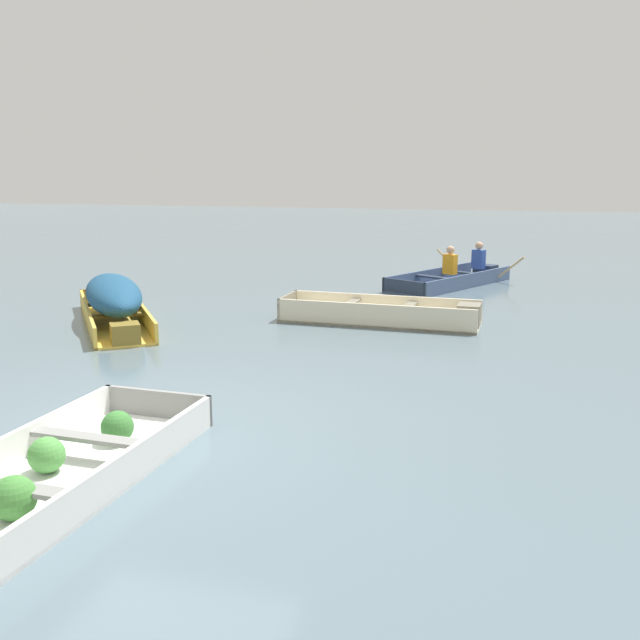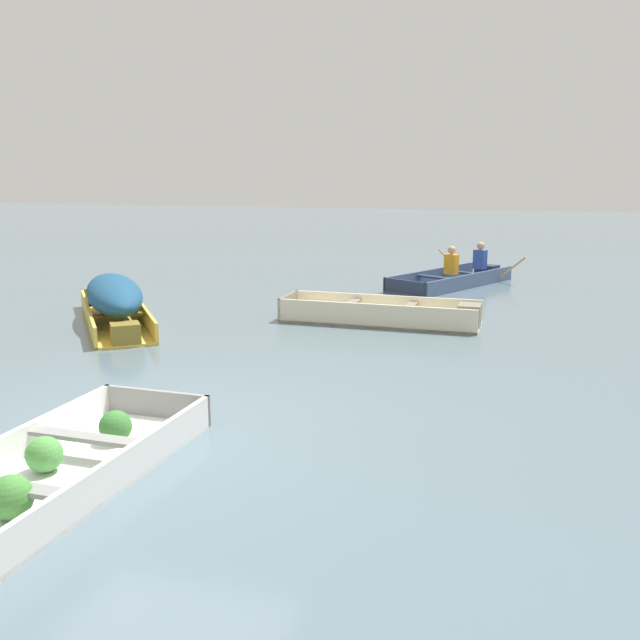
{
  "view_description": "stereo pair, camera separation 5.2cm",
  "coord_description": "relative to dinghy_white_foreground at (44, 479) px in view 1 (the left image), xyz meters",
  "views": [
    {
      "loc": [
        3.4,
        -6.0,
        2.55
      ],
      "look_at": [
        0.67,
        3.98,
        0.35
      ],
      "focal_mm": 40.0,
      "sensor_mm": 36.0,
      "label": 1
    },
    {
      "loc": [
        3.45,
        -5.99,
        2.55
      ],
      "look_at": [
        0.67,
        3.98,
        0.35
      ],
      "focal_mm": 40.0,
      "sensor_mm": 36.0,
      "label": 2
    }
  ],
  "objects": [
    {
      "name": "skiff_yellow_near_moored",
      "position": [
        -2.86,
        5.8,
        0.31
      ],
      "size": [
        2.86,
        3.42,
        0.8
      ],
      "color": "#E5BC47",
      "rests_on": "ground"
    },
    {
      "name": "ground_plane",
      "position": [
        0.13,
        1.46,
        -0.12
      ],
      "size": [
        80.0,
        80.0,
        0.0
      ],
      "primitive_type": "plane",
      "color": "slate"
    },
    {
      "name": "dinghy_white_foreground",
      "position": [
        0.0,
        0.0,
        0.0
      ],
      "size": [
        1.35,
        3.44,
        0.37
      ],
      "color": "white",
      "rests_on": "ground"
    },
    {
      "name": "rowboat_slate_blue_with_crew",
      "position": [
        2.28,
        11.53,
        0.04
      ],
      "size": [
        2.89,
        3.57,
        0.89
      ],
      "color": "#475B7F",
      "rests_on": "ground"
    },
    {
      "name": "skiff_cream_mid_moored",
      "position": [
        1.54,
        7.08,
        0.02
      ],
      "size": [
        3.36,
        1.03,
        0.4
      ],
      "color": "beige",
      "rests_on": "ground"
    }
  ]
}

